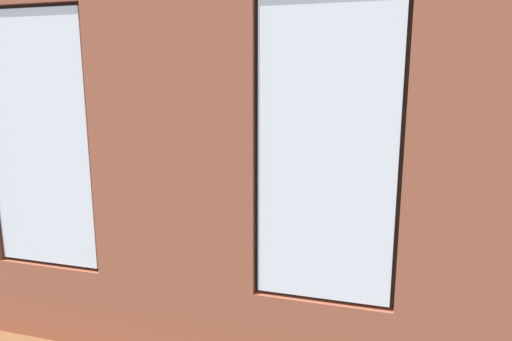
{
  "coord_description": "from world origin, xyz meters",
  "views": [
    {
      "loc": [
        -1.58,
        5.99,
        2.32
      ],
      "look_at": [
        0.04,
        0.4,
        1.13
      ],
      "focal_mm": 32.0,
      "sensor_mm": 36.0,
      "label": 1
    }
  ],
  "objects_px": {
    "cup_ceramic": "(257,198)",
    "potted_plant_near_tv": "(75,218)",
    "potted_plant_corner_far_left": "(506,289)",
    "table_plant_small": "(290,196)",
    "potted_plant_foreground_right": "(177,168)",
    "media_console": "(85,218)",
    "potted_plant_mid_room_small": "(336,209)",
    "couch_left": "(452,254)",
    "tv_flatscreen": "(82,176)",
    "candle_jar": "(265,200)",
    "remote_gray": "(270,205)",
    "potted_plant_beside_window_right": "(21,254)",
    "couch_by_window": "(168,283)",
    "coffee_table": "(265,207)"
  },
  "relations": [
    {
      "from": "couch_left",
      "to": "potted_plant_foreground_right",
      "type": "xyz_separation_m",
      "value": [
        4.81,
        -2.81,
        0.21
      ]
    },
    {
      "from": "cup_ceramic",
      "to": "tv_flatscreen",
      "type": "relative_size",
      "value": 0.08
    },
    {
      "from": "candle_jar",
      "to": "table_plant_small",
      "type": "bearing_deg",
      "value": -159.37
    },
    {
      "from": "table_plant_small",
      "to": "potted_plant_near_tv",
      "type": "xyz_separation_m",
      "value": [
        2.41,
        1.83,
        -0.01
      ]
    },
    {
      "from": "potted_plant_near_tv",
      "to": "potted_plant_beside_window_right",
      "type": "relative_size",
      "value": 0.7
    },
    {
      "from": "candle_jar",
      "to": "table_plant_small",
      "type": "distance_m",
      "value": 0.38
    },
    {
      "from": "candle_jar",
      "to": "tv_flatscreen",
      "type": "distance_m",
      "value": 2.75
    },
    {
      "from": "cup_ceramic",
      "to": "potted_plant_near_tv",
      "type": "distance_m",
      "value": 2.61
    },
    {
      "from": "tv_flatscreen",
      "to": "potted_plant_mid_room_small",
      "type": "distance_m",
      "value": 3.8
    },
    {
      "from": "tv_flatscreen",
      "to": "media_console",
      "type": "bearing_deg",
      "value": 90.0
    },
    {
      "from": "potted_plant_beside_window_right",
      "to": "potted_plant_corner_far_left",
      "type": "bearing_deg",
      "value": 179.96
    },
    {
      "from": "potted_plant_corner_far_left",
      "to": "table_plant_small",
      "type": "bearing_deg",
      "value": -51.14
    },
    {
      "from": "candle_jar",
      "to": "potted_plant_foreground_right",
      "type": "bearing_deg",
      "value": -37.67
    },
    {
      "from": "couch_by_window",
      "to": "potted_plant_corner_far_left",
      "type": "xyz_separation_m",
      "value": [
        -2.95,
        0.1,
        0.39
      ]
    },
    {
      "from": "media_console",
      "to": "potted_plant_near_tv",
      "type": "xyz_separation_m",
      "value": [
        -0.55,
        0.91,
        0.31
      ]
    },
    {
      "from": "media_console",
      "to": "potted_plant_foreground_right",
      "type": "bearing_deg",
      "value": -96.66
    },
    {
      "from": "potted_plant_corner_far_left",
      "to": "potted_plant_near_tv",
      "type": "bearing_deg",
      "value": -12.29
    },
    {
      "from": "table_plant_small",
      "to": "candle_jar",
      "type": "bearing_deg",
      "value": 20.63
    },
    {
      "from": "potted_plant_corner_far_left",
      "to": "tv_flatscreen",
      "type": "bearing_deg",
      "value": -20.19
    },
    {
      "from": "potted_plant_foreground_right",
      "to": "remote_gray",
      "type": "bearing_deg",
      "value": 141.75
    },
    {
      "from": "potted_plant_beside_window_right",
      "to": "coffee_table",
      "type": "bearing_deg",
      "value": -125.72
    },
    {
      "from": "couch_left",
      "to": "potted_plant_foreground_right",
      "type": "distance_m",
      "value": 5.57
    },
    {
      "from": "couch_left",
      "to": "cup_ceramic",
      "type": "height_order",
      "value": "couch_left"
    },
    {
      "from": "remote_gray",
      "to": "potted_plant_beside_window_right",
      "type": "relative_size",
      "value": 0.14
    },
    {
      "from": "couch_by_window",
      "to": "potted_plant_near_tv",
      "type": "relative_size",
      "value": 2.38
    },
    {
      "from": "potted_plant_corner_far_left",
      "to": "potted_plant_beside_window_right",
      "type": "bearing_deg",
      "value": -0.04
    },
    {
      "from": "couch_by_window",
      "to": "potted_plant_beside_window_right",
      "type": "height_order",
      "value": "potted_plant_beside_window_right"
    },
    {
      "from": "cup_ceramic",
      "to": "media_console",
      "type": "xyz_separation_m",
      "value": [
        2.45,
        0.88,
        -0.26
      ]
    },
    {
      "from": "cup_ceramic",
      "to": "media_console",
      "type": "relative_size",
      "value": 0.1
    },
    {
      "from": "potted_plant_mid_room_small",
      "to": "potted_plant_near_tv",
      "type": "xyz_separation_m",
      "value": [
        3.08,
        1.92,
        0.17
      ]
    },
    {
      "from": "table_plant_small",
      "to": "potted_plant_near_tv",
      "type": "relative_size",
      "value": 0.24
    },
    {
      "from": "potted_plant_foreground_right",
      "to": "potted_plant_mid_room_small",
      "type": "xyz_separation_m",
      "value": [
        -3.33,
        1.55,
        -0.15
      ]
    },
    {
      "from": "couch_left",
      "to": "couch_by_window",
      "type": "bearing_deg",
      "value": -63.68
    },
    {
      "from": "potted_plant_foreground_right",
      "to": "media_console",
      "type": "bearing_deg",
      "value": 83.34
    },
    {
      "from": "tv_flatscreen",
      "to": "potted_plant_foreground_right",
      "type": "xyz_separation_m",
      "value": [
        -0.3,
        -2.57,
        -0.34
      ]
    },
    {
      "from": "couch_by_window",
      "to": "potted_plant_beside_window_right",
      "type": "bearing_deg",
      "value": 3.45
    },
    {
      "from": "couch_by_window",
      "to": "potted_plant_foreground_right",
      "type": "relative_size",
      "value": 2.54
    },
    {
      "from": "tv_flatscreen",
      "to": "potted_plant_beside_window_right",
      "type": "distance_m",
      "value": 2.08
    },
    {
      "from": "cup_ceramic",
      "to": "potted_plant_near_tv",
      "type": "relative_size",
      "value": 0.11
    },
    {
      "from": "candle_jar",
      "to": "tv_flatscreen",
      "type": "xyz_separation_m",
      "value": [
        2.61,
        0.79,
        0.37
      ]
    },
    {
      "from": "couch_left",
      "to": "cup_ceramic",
      "type": "xyz_separation_m",
      "value": [
        2.66,
        -1.12,
        0.17
      ]
    },
    {
      "from": "potted_plant_foreground_right",
      "to": "cup_ceramic",
      "type": "bearing_deg",
      "value": 141.85
    },
    {
      "from": "table_plant_small",
      "to": "potted_plant_near_tv",
      "type": "bearing_deg",
      "value": 37.17
    },
    {
      "from": "candle_jar",
      "to": "remote_gray",
      "type": "xyz_separation_m",
      "value": [
        -0.1,
        0.11,
        -0.04
      ]
    },
    {
      "from": "couch_left",
      "to": "media_console",
      "type": "xyz_separation_m",
      "value": [
        5.11,
        -0.24,
        -0.08
      ]
    },
    {
      "from": "media_console",
      "to": "table_plant_small",
      "type": "bearing_deg",
      "value": -162.7
    },
    {
      "from": "tv_flatscreen",
      "to": "potted_plant_beside_window_right",
      "type": "height_order",
      "value": "tv_flatscreen"
    },
    {
      "from": "candle_jar",
      "to": "tv_flatscreen",
      "type": "relative_size",
      "value": 0.1
    },
    {
      "from": "potted_plant_foreground_right",
      "to": "potted_plant_near_tv",
      "type": "bearing_deg",
      "value": 94.12
    },
    {
      "from": "potted_plant_foreground_right",
      "to": "potted_plant_corner_far_left",
      "type": "xyz_separation_m",
      "value": [
        -4.96,
        4.5,
        0.17
      ]
    }
  ]
}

